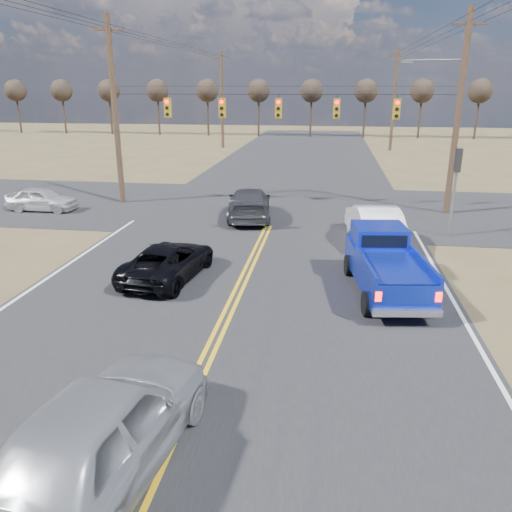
# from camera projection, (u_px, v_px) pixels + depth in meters

# --- Properties ---
(ground) EXTENTS (160.00, 160.00, 0.00)m
(ground) POSITION_uv_depth(u_px,v_px,m) (190.00, 395.00, 10.84)
(ground) COLOR brown
(ground) RESTS_ON ground
(road_main) EXTENTS (14.00, 120.00, 0.02)m
(road_main) POSITION_uv_depth(u_px,v_px,m) (256.00, 252.00, 20.21)
(road_main) COLOR #28282B
(road_main) RESTS_ON ground
(road_cross) EXTENTS (120.00, 12.00, 0.02)m
(road_cross) POSITION_uv_depth(u_px,v_px,m) (277.00, 208.00, 27.70)
(road_cross) COLOR #28282B
(road_cross) RESTS_ON ground
(signal_gantry) EXTENTS (19.60, 4.83, 10.00)m
(signal_gantry) POSITION_uv_depth(u_px,v_px,m) (288.00, 113.00, 25.81)
(signal_gantry) COLOR #473323
(signal_gantry) RESTS_ON ground
(utility_poles) EXTENTS (19.60, 58.32, 10.00)m
(utility_poles) POSITION_uv_depth(u_px,v_px,m) (276.00, 111.00, 25.08)
(utility_poles) COLOR #473323
(utility_poles) RESTS_ON ground
(treeline) EXTENTS (87.00, 117.80, 7.40)m
(treeline) POSITION_uv_depth(u_px,v_px,m) (292.00, 97.00, 34.26)
(treeline) COLOR #33261C
(treeline) RESTS_ON ground
(pickup_truck) EXTENTS (2.57, 5.33, 1.92)m
(pickup_truck) POSITION_uv_depth(u_px,v_px,m) (385.00, 265.00, 16.06)
(pickup_truck) COLOR black
(pickup_truck) RESTS_ON ground
(silver_suv) EXTENTS (2.79, 5.54, 1.81)m
(silver_suv) POSITION_uv_depth(u_px,v_px,m) (102.00, 430.00, 8.36)
(silver_suv) COLOR #A2A4AA
(silver_suv) RESTS_ON ground
(black_suv) EXTENTS (2.64, 4.74, 1.25)m
(black_suv) POSITION_uv_depth(u_px,v_px,m) (168.00, 261.00, 17.34)
(black_suv) COLOR black
(black_suv) RESTS_ON ground
(white_car_queue) EXTENTS (2.36, 5.18, 1.65)m
(white_car_queue) POSITION_uv_depth(u_px,v_px,m) (374.00, 223.00, 21.37)
(white_car_queue) COLOR white
(white_car_queue) RESTS_ON ground
(dgrey_car_queue) EXTENTS (2.86, 5.52, 1.53)m
(dgrey_car_queue) POSITION_uv_depth(u_px,v_px,m) (249.00, 203.00, 25.27)
(dgrey_car_queue) COLOR #39393F
(dgrey_car_queue) RESTS_ON ground
(cross_car_west) EXTENTS (1.54, 3.75, 1.27)m
(cross_car_west) POSITION_uv_depth(u_px,v_px,m) (42.00, 199.00, 26.81)
(cross_car_west) COLOR silver
(cross_car_west) RESTS_ON ground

